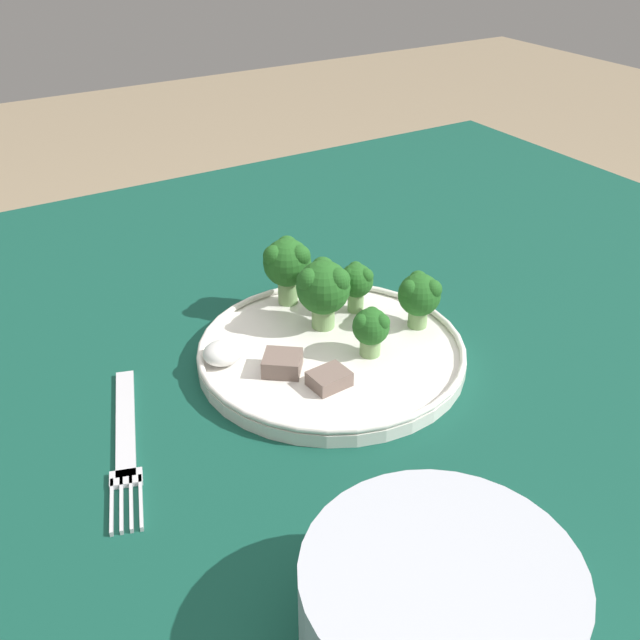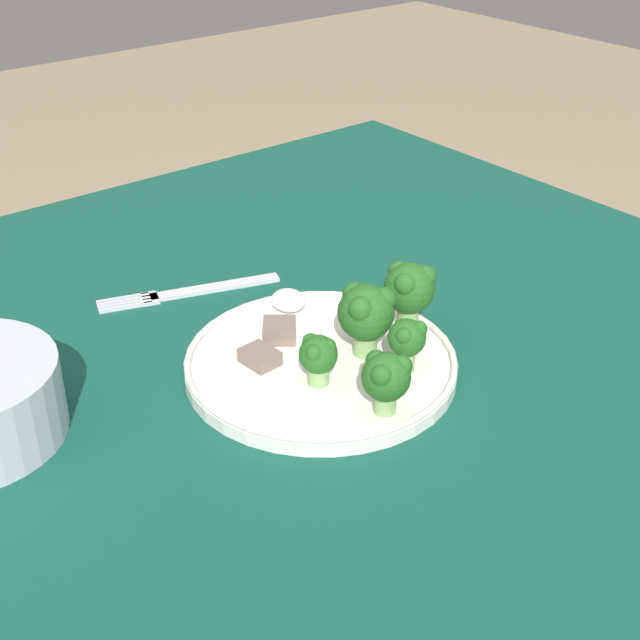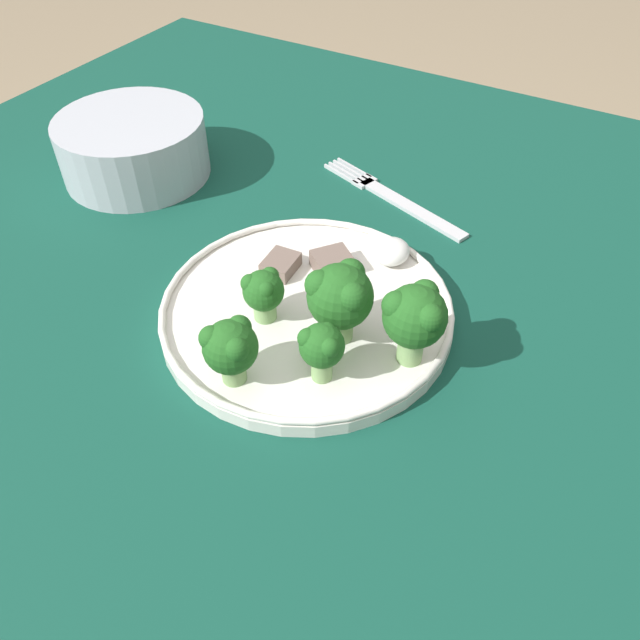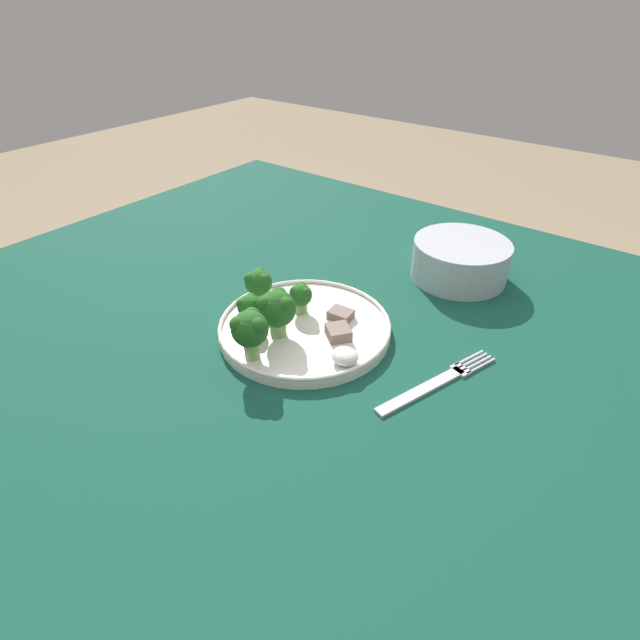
# 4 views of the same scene
# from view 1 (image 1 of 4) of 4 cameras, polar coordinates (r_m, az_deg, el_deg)

# --- Properties ---
(table) EXTENTS (1.14, 1.08, 0.72)m
(table) POSITION_cam_1_polar(r_m,az_deg,el_deg) (0.76, 4.89, -8.36)
(table) COLOR #114738
(table) RESTS_ON ground_plane
(dinner_plate) EXTENTS (0.24, 0.24, 0.02)m
(dinner_plate) POSITION_cam_1_polar(r_m,az_deg,el_deg) (0.68, 0.88, -2.49)
(dinner_plate) COLOR white
(dinner_plate) RESTS_ON table
(fork) EXTENTS (0.08, 0.19, 0.00)m
(fork) POSITION_cam_1_polar(r_m,az_deg,el_deg) (0.62, -14.59, -8.91)
(fork) COLOR silver
(fork) RESTS_ON table
(cream_bowl) EXTENTS (0.16, 0.16, 0.06)m
(cream_bowl) POSITION_cam_1_polar(r_m,az_deg,el_deg) (0.46, 8.97, -21.04)
(cream_bowl) COLOR #B7BCC6
(cream_bowl) RESTS_ON table
(broccoli_floret_near_rim_left) EXTENTS (0.03, 0.03, 0.05)m
(broccoli_floret_near_rim_left) POSITION_cam_1_polar(r_m,az_deg,el_deg) (0.73, 2.78, 2.97)
(broccoli_floret_near_rim_left) COLOR #7FA866
(broccoli_floret_near_rim_left) RESTS_ON dinner_plate
(broccoli_floret_center_left) EXTENTS (0.05, 0.05, 0.07)m
(broccoli_floret_center_left) POSITION_cam_1_polar(r_m,az_deg,el_deg) (0.74, -2.52, 4.39)
(broccoli_floret_center_left) COLOR #7FA866
(broccoli_floret_center_left) RESTS_ON dinner_plate
(broccoli_floret_back_left) EXTENTS (0.04, 0.04, 0.05)m
(broccoli_floret_back_left) POSITION_cam_1_polar(r_m,az_deg,el_deg) (0.71, 7.58, 1.92)
(broccoli_floret_back_left) COLOR #7FA866
(broccoli_floret_back_left) RESTS_ON dinner_plate
(broccoli_floret_front_left) EXTENTS (0.05, 0.05, 0.07)m
(broccoli_floret_front_left) POSITION_cam_1_polar(r_m,az_deg,el_deg) (0.70, 0.25, 2.53)
(broccoli_floret_front_left) COLOR #7FA866
(broccoli_floret_front_left) RESTS_ON dinner_plate
(broccoli_floret_center_back) EXTENTS (0.03, 0.03, 0.05)m
(broccoli_floret_center_back) POSITION_cam_1_polar(r_m,az_deg,el_deg) (0.66, 3.90, -0.57)
(broccoli_floret_center_back) COLOR #7FA866
(broccoli_floret_center_back) RESTS_ON dinner_plate
(meat_slice_front_slice) EXTENTS (0.04, 0.04, 0.02)m
(meat_slice_front_slice) POSITION_cam_1_polar(r_m,az_deg,el_deg) (0.65, -2.89, -3.31)
(meat_slice_front_slice) COLOR #756056
(meat_slice_front_slice) RESTS_ON dinner_plate
(meat_slice_middle_slice) EXTENTS (0.03, 0.03, 0.01)m
(meat_slice_middle_slice) POSITION_cam_1_polar(r_m,az_deg,el_deg) (0.63, 0.70, -4.50)
(meat_slice_middle_slice) COLOR #756056
(meat_slice_middle_slice) RESTS_ON dinner_plate
(sauce_dollop) EXTENTS (0.04, 0.03, 0.02)m
(sauce_dollop) POSITION_cam_1_polar(r_m,az_deg,el_deg) (0.67, -7.41, -2.49)
(sauce_dollop) COLOR white
(sauce_dollop) RESTS_ON dinner_plate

